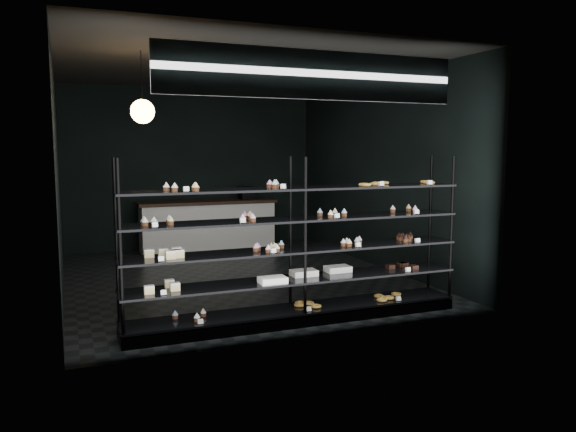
% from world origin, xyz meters
% --- Properties ---
extents(room, '(5.01, 6.01, 3.20)m').
position_xyz_m(room, '(0.00, 0.00, 1.60)').
color(room, black).
rests_on(room, ground).
extents(display_shelf, '(4.00, 0.50, 1.91)m').
position_xyz_m(display_shelf, '(-0.00, -2.45, 0.63)').
color(display_shelf, black).
rests_on(display_shelf, room).
extents(signage, '(3.30, 0.05, 0.50)m').
position_xyz_m(signage, '(0.00, -2.93, 2.75)').
color(signage, '#0C1540').
rests_on(signage, room).
extents(pendant_lamp, '(0.29, 0.29, 0.88)m').
position_xyz_m(pendant_lamp, '(-1.50, -1.15, 2.45)').
color(pendant_lamp, black).
rests_on(pendant_lamp, room).
extents(service_counter, '(2.70, 0.65, 1.23)m').
position_xyz_m(service_counter, '(0.19, 2.50, 0.50)').
color(service_counter, silver).
rests_on(service_counter, room).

